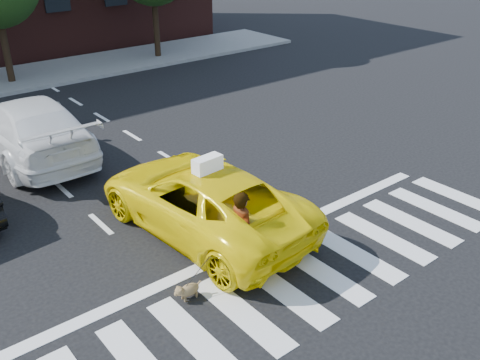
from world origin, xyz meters
The scene contains 8 objects.
ground centered at (0.00, 0.00, 0.00)m, with size 120.00×120.00×0.00m, color black.
crosswalk centered at (0.00, 0.00, 0.01)m, with size 13.00×2.40×0.01m, color silver.
stop_line centered at (0.00, 1.60, 0.01)m, with size 12.00×0.30×0.01m, color silver.
taxi centered at (0.14, 2.77, 0.76)m, with size 2.51×5.44×1.51m, color #FFE005.
white_suv centered at (-1.40, 9.24, 0.86)m, with size 2.41×5.93×1.72m, color silver.
woman centered at (-0.11, 1.10, 0.85)m, with size 0.62×0.41×1.70m, color #999999.
dog centered at (-1.52, 0.96, 0.19)m, with size 0.57×0.24×0.33m.
taxi_sign centered at (0.14, 2.57, 1.67)m, with size 0.65×0.28×0.32m, color white.
Camera 1 is at (-5.68, -5.76, 6.38)m, focal length 40.00 mm.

